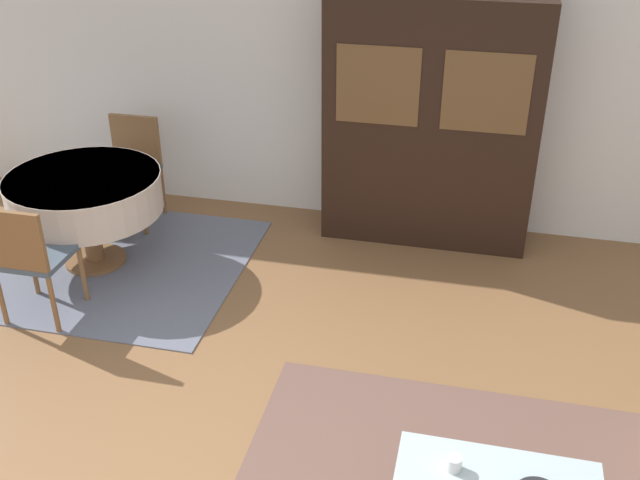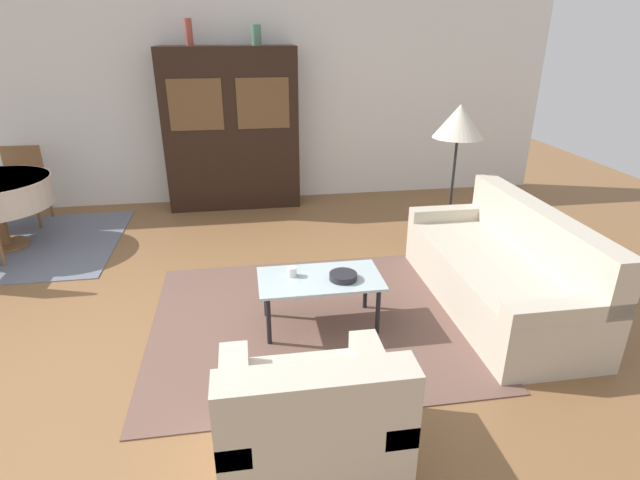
{
  "view_description": "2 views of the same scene",
  "coord_description": "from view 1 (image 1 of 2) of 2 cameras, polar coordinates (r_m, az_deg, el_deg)",
  "views": [
    {
      "loc": [
        1.06,
        -2.35,
        3.1
      ],
      "look_at": [
        0.2,
        1.4,
        0.95
      ],
      "focal_mm": 42.0,
      "sensor_mm": 36.0,
      "label": 1
    },
    {
      "loc": [
        0.78,
        -3.18,
        2.22
      ],
      "look_at": [
        1.31,
        0.22,
        0.75
      ],
      "focal_mm": 28.0,
      "sensor_mm": 36.0,
      "label": 2
    }
  ],
  "objects": [
    {
      "name": "display_cabinet",
      "position": [
        6.08,
        8.44,
        8.79
      ],
      "size": [
        1.68,
        0.47,
        2.02
      ],
      "color": "black",
      "rests_on": "ground_plane"
    },
    {
      "name": "dining_chair_far",
      "position": [
        6.69,
        -14.14,
        5.73
      ],
      "size": [
        0.44,
        0.44,
        0.91
      ],
      "rotation": [
        0.0,
        0.0,
        3.14
      ],
      "color": "brown",
      "rests_on": "dining_rug"
    },
    {
      "name": "dining_rug",
      "position": [
        6.32,
        -16.94,
        -1.53
      ],
      "size": [
        2.46,
        1.91,
        0.01
      ],
      "color": "slate",
      "rests_on": "ground_plane"
    },
    {
      "name": "cup",
      "position": [
        3.72,
        10.16,
        -16.41
      ],
      "size": [
        0.07,
        0.07,
        0.08
      ],
      "color": "white",
      "rests_on": "coffee_table"
    },
    {
      "name": "dining_chair_near",
      "position": [
        5.46,
        -21.32,
        -1.02
      ],
      "size": [
        0.44,
        0.44,
        0.91
      ],
      "color": "brown",
      "rests_on": "dining_rug"
    },
    {
      "name": "wall_back",
      "position": [
        6.32,
        2.83,
        13.1
      ],
      "size": [
        10.0,
        0.06,
        2.7
      ],
      "color": "white",
      "rests_on": "ground_plane"
    },
    {
      "name": "dining_table",
      "position": [
        6.02,
        -17.48,
        3.36
      ],
      "size": [
        1.18,
        1.18,
        0.75
      ],
      "color": "brown",
      "rests_on": "dining_rug"
    }
  ]
}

